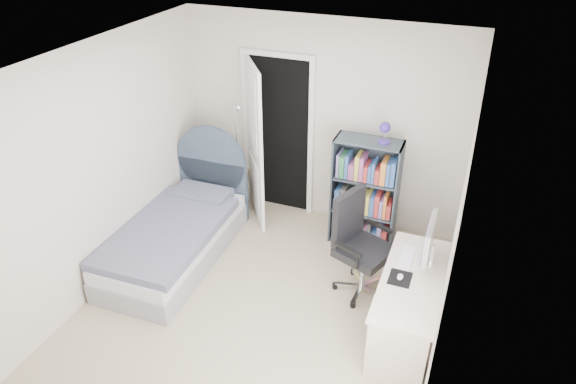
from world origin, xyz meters
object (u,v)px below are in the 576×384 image
(floor_lamp, at_px, (240,172))
(desk, at_px, (409,302))
(bookcase, at_px, (364,197))
(office_chair, at_px, (358,239))
(bed, at_px, (178,234))
(nightstand, at_px, (232,178))

(floor_lamp, bearing_deg, desk, -28.67)
(desk, bearing_deg, bookcase, 120.83)
(floor_lamp, height_order, office_chair, floor_lamp)
(bed, xyz_separation_m, bookcase, (1.89, 1.01, 0.33))
(bookcase, xyz_separation_m, desk, (0.76, -1.27, -0.25))
(bookcase, relative_size, desk, 1.16)
(bed, height_order, nightstand, bed)
(bed, bearing_deg, bookcase, 28.10)
(floor_lamp, distance_m, office_chair, 1.92)
(bookcase, bearing_deg, bed, -151.90)
(nightstand, height_order, floor_lamp, floor_lamp)
(nightstand, xyz_separation_m, bookcase, (1.82, -0.22, 0.23))
(nightstand, relative_size, office_chair, 0.53)
(desk, bearing_deg, nightstand, 149.96)
(floor_lamp, relative_size, desk, 1.13)
(nightstand, distance_m, desk, 2.98)
(bed, height_order, bookcase, bookcase)
(nightstand, xyz_separation_m, desk, (2.58, -1.49, -0.02))
(bookcase, height_order, office_chair, bookcase)
(nightstand, relative_size, desk, 0.44)
(nightstand, height_order, bookcase, bookcase)
(desk, bearing_deg, floor_lamp, 151.33)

